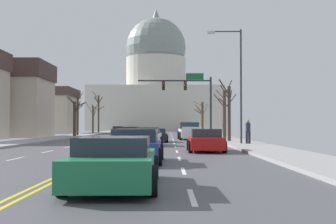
% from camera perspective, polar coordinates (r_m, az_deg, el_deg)
% --- Properties ---
extents(ground, '(20.00, 180.00, 0.20)m').
position_cam_1_polar(ground, '(33.53, -5.39, -4.03)').
color(ground, '#4A4A50').
extents(signal_gantry, '(7.91, 0.41, 6.85)m').
position_cam_1_polar(signal_gantry, '(49.27, 2.55, 2.54)').
color(signal_gantry, '#28282D').
rests_on(signal_gantry, ground).
extents(street_lamp_right, '(2.48, 0.24, 8.11)m').
position_cam_1_polar(street_lamp_right, '(33.04, 8.26, 4.50)').
color(street_lamp_right, '#333338').
rests_on(street_lamp_right, ground).
extents(capitol_building, '(32.44, 18.45, 30.78)m').
position_cam_1_polar(capitol_building, '(115.54, -1.72, 3.28)').
color(capitol_building, beige).
rests_on(capitol_building, ground).
extents(pickup_truck_near_00, '(2.38, 5.50, 1.70)m').
position_cam_1_polar(pickup_truck_near_00, '(45.58, 2.47, -2.47)').
color(pickup_truck_near_00, silver).
rests_on(pickup_truck_near_00, ground).
extents(sedan_near_01, '(2.16, 4.32, 1.15)m').
position_cam_1_polar(sedan_near_01, '(38.67, -1.79, -2.93)').
color(sedan_near_01, black).
rests_on(sedan_near_01, ground).
extents(sedan_near_02, '(1.99, 4.64, 1.28)m').
position_cam_1_polar(sedan_near_02, '(32.14, -2.67, -3.11)').
color(sedan_near_02, silver).
rests_on(sedan_near_02, ground).
extents(sedan_near_03, '(2.00, 4.33, 1.23)m').
position_cam_1_polar(sedan_near_03, '(25.02, 4.47, -3.61)').
color(sedan_near_03, '#B71414').
rests_on(sedan_near_03, ground).
extents(sedan_near_04, '(2.08, 4.31, 1.30)m').
position_cam_1_polar(sedan_near_04, '(17.73, -4.20, -4.31)').
color(sedan_near_04, navy).
rests_on(sedan_near_04, ground).
extents(sedan_near_05, '(2.08, 4.70, 1.17)m').
position_cam_1_polar(sedan_near_05, '(10.82, -6.87, -6.28)').
color(sedan_near_05, '#1E7247').
rests_on(sedan_near_05, ground).
extents(sedan_oncoming_00, '(2.19, 4.71, 1.20)m').
position_cam_1_polar(sedan_oncoming_00, '(55.59, -4.97, -2.50)').
color(sedan_oncoming_00, '#6B6056').
rests_on(sedan_oncoming_00, ground).
extents(sedan_oncoming_01, '(2.19, 4.47, 1.19)m').
position_cam_1_polar(sedan_oncoming_01, '(64.15, -4.58, -2.37)').
color(sedan_oncoming_01, navy).
rests_on(sedan_oncoming_01, ground).
extents(sedan_oncoming_02, '(1.98, 4.23, 1.21)m').
position_cam_1_polar(sedan_oncoming_02, '(73.41, -6.47, -2.27)').
color(sedan_oncoming_02, navy).
rests_on(sedan_oncoming_02, ground).
extents(flank_building_02, '(12.22, 10.20, 7.52)m').
position_cam_1_polar(flank_building_02, '(79.85, -16.01, 0.16)').
color(flank_building_02, '#B2A38E').
rests_on(flank_building_02, ground).
extents(bare_tree_00, '(2.09, 2.01, 5.80)m').
position_cam_1_polar(bare_tree_00, '(45.53, 6.79, -0.07)').
color(bare_tree_00, '#4C3D2D').
rests_on(bare_tree_00, ground).
extents(bare_tree_01, '(1.86, 1.88, 6.97)m').
position_cam_1_polar(bare_tree_01, '(79.66, -8.85, 0.09)').
color(bare_tree_01, '#423328').
rests_on(bare_tree_01, ground).
extents(bare_tree_02, '(2.48, 1.14, 5.22)m').
position_cam_1_polar(bare_tree_02, '(75.50, 4.04, -0.60)').
color(bare_tree_02, '#4C3D2D').
rests_on(bare_tree_02, ground).
extents(bare_tree_03, '(1.79, 3.06, 4.73)m').
position_cam_1_polar(bare_tree_03, '(73.71, -9.51, -0.72)').
color(bare_tree_03, '#4C3D2D').
rests_on(bare_tree_03, ground).
extents(bare_tree_04, '(1.61, 1.83, 4.96)m').
position_cam_1_polar(bare_tree_04, '(80.28, 3.98, -0.86)').
color(bare_tree_04, '#4C3D2D').
rests_on(bare_tree_04, ground).
extents(bare_tree_05, '(2.22, 2.36, 4.57)m').
position_cam_1_polar(bare_tree_05, '(54.24, -11.72, -0.68)').
color(bare_tree_05, '#423328').
rests_on(bare_tree_05, ground).
extents(bare_tree_06, '(1.52, 2.13, 4.95)m').
position_cam_1_polar(bare_tree_06, '(37.67, 7.32, 0.15)').
color(bare_tree_06, '#423328').
rests_on(bare_tree_06, ground).
extents(bare_tree_07, '(1.98, 1.89, 5.71)m').
position_cam_1_polar(bare_tree_07, '(58.80, -11.40, 0.06)').
color(bare_tree_07, '#423328').
rests_on(bare_tree_07, ground).
extents(pedestrian_00, '(0.35, 0.34, 1.67)m').
position_cam_1_polar(pedestrian_00, '(32.67, 9.68, -2.25)').
color(pedestrian_00, black).
rests_on(pedestrian_00, ground).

